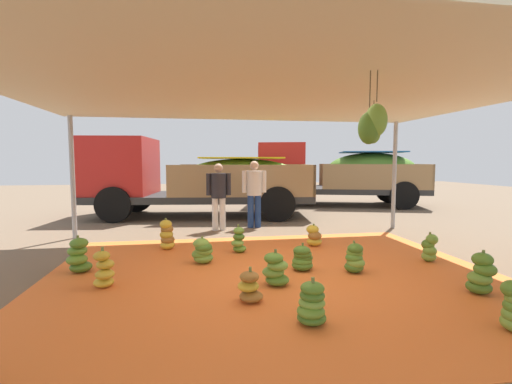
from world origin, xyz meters
TOP-DOWN VIEW (x-y plane):
  - ground_plane at (0.00, 3.00)m, footprint 40.00×40.00m
  - tarp_orange at (0.00, 0.00)m, footprint 6.68×5.51m
  - tent_canopy at (0.02, -0.10)m, footprint 8.00×7.00m
  - banana_bunch_0 at (2.71, 0.32)m, footprint 0.33×0.33m
  - banana_bunch_2 at (-0.51, -0.88)m, footprint 0.36×0.36m
  - banana_bunch_4 at (1.16, 1.71)m, footprint 0.39×0.42m
  - banana_bunch_5 at (-1.04, 0.84)m, footprint 0.48×0.45m
  - banana_bunch_6 at (-0.38, 1.43)m, footprint 0.31×0.32m
  - banana_bunch_7 at (0.48, 0.22)m, footprint 0.45×0.45m
  - banana_bunch_8 at (2.41, -1.12)m, footprint 0.42×0.45m
  - banana_bunch_9 at (-2.91, 0.67)m, footprint 0.42×0.45m
  - banana_bunch_10 at (1.22, -0.02)m, footprint 0.41×0.40m
  - banana_bunch_11 at (-0.08, -0.37)m, footprint 0.42×0.38m
  - banana_bunch_12 at (0.04, -1.56)m, footprint 0.41×0.43m
  - banana_bunch_13 at (-1.70, 1.91)m, footprint 0.36×0.35m
  - banana_bunch_14 at (-2.36, -0.10)m, footprint 0.36×0.39m
  - cargo_truck_main at (-1.28, 6.11)m, footprint 6.93×3.16m
  - cargo_truck_far at (4.26, 8.18)m, footprint 6.60×4.06m
  - worker_0 at (-0.60, 3.71)m, footprint 0.60×0.37m
  - worker_1 at (0.31, 3.93)m, footprint 0.62×0.38m

SIDE VIEW (x-z plane):
  - ground_plane at x=0.00m, z-range 0.00..0.00m
  - tarp_orange at x=0.00m, z-range 0.00..0.01m
  - banana_bunch_2 at x=-0.51m, z-range -0.03..0.39m
  - banana_bunch_7 at x=0.48m, z-range -0.02..0.40m
  - banana_bunch_4 at x=1.16m, z-range -0.02..0.43m
  - banana_bunch_5 at x=-1.04m, z-range -0.02..0.44m
  - banana_bunch_12 at x=0.04m, z-range -0.03..0.46m
  - banana_bunch_11 at x=-0.08m, z-range -0.03..0.46m
  - banana_bunch_10 at x=1.22m, z-range -0.02..0.46m
  - banana_bunch_0 at x=2.71m, z-range -0.02..0.48m
  - banana_bunch_6 at x=-0.38m, z-range -0.03..0.50m
  - banana_bunch_14 at x=-2.36m, z-range -0.04..0.52m
  - banana_bunch_9 at x=-2.91m, z-range -0.03..0.54m
  - banana_bunch_8 at x=2.41m, z-range -0.03..0.54m
  - banana_bunch_13 at x=-1.70m, z-range -0.03..0.58m
  - worker_0 at x=-0.60m, z-range 0.14..1.78m
  - worker_1 at x=0.31m, z-range 0.14..1.85m
  - cargo_truck_main at x=-1.28m, z-range 0.01..2.41m
  - cargo_truck_far at x=4.26m, z-range 0.07..2.47m
  - tent_canopy at x=0.02m, z-range 1.28..4.02m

